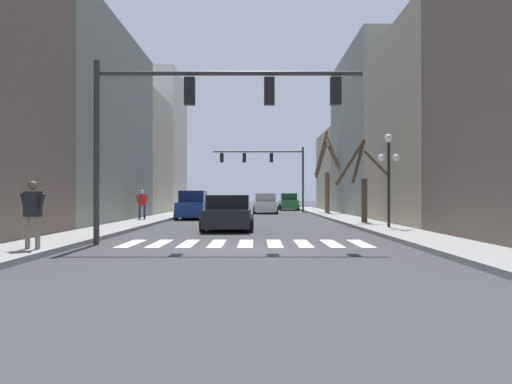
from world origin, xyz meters
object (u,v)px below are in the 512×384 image
(car_parked_right_near, at_px, (266,204))
(street_tree_right_near, at_px, (329,173))
(car_driving_away_lane, at_px, (194,206))
(pedestrian_crossing_street, at_px, (143,202))
(traffic_signal_far, at_px, (269,163))
(pedestrian_on_left_sidewalk, at_px, (34,209))
(traffic_signal_near, at_px, (202,106))
(street_tree_right_mid, at_px, (363,183))
(car_driving_toward_lane, at_px, (289,202))
(car_parked_left_far, at_px, (229,213))
(street_lamp_right_corner, at_px, (390,161))

(car_parked_right_near, height_order, street_tree_right_near, street_tree_right_near)
(car_driving_away_lane, distance_m, pedestrian_crossing_street, 4.28)
(traffic_signal_far, height_order, pedestrian_on_left_sidewalk, traffic_signal_far)
(car_driving_away_lane, height_order, street_tree_right_near, street_tree_right_near)
(street_tree_right_near, bearing_deg, traffic_signal_near, -107.00)
(traffic_signal_near, relative_size, traffic_signal_far, 1.00)
(car_driving_away_lane, distance_m, street_tree_right_mid, 11.69)
(car_driving_away_lane, height_order, street_tree_right_mid, street_tree_right_mid)
(car_driving_away_lane, relative_size, pedestrian_on_left_sidewalk, 2.63)
(traffic_signal_near, height_order, car_driving_away_lane, traffic_signal_near)
(car_driving_toward_lane, bearing_deg, street_tree_right_near, -168.59)
(traffic_signal_far, height_order, car_driving_toward_lane, traffic_signal_far)
(pedestrian_crossing_street, xyz_separation_m, street_tree_right_mid, (11.94, -3.29, 1.01))
(traffic_signal_far, relative_size, car_driving_toward_lane, 1.76)
(car_parked_left_far, xyz_separation_m, car_driving_toward_lane, (4.60, 30.03, 0.09))
(street_lamp_right_corner, xyz_separation_m, car_parked_right_near, (-4.91, 20.93, -2.21))
(car_parked_left_far, distance_m, pedestrian_crossing_street, 8.69)
(car_parked_left_far, distance_m, car_driving_away_lane, 10.69)
(street_lamp_right_corner, distance_m, street_tree_right_near, 18.48)
(traffic_signal_far, xyz_separation_m, pedestrian_on_left_sidewalk, (-6.78, -32.55, -3.27))
(traffic_signal_near, distance_m, street_tree_right_mid, 12.47)
(street_lamp_right_corner, bearing_deg, car_driving_toward_lane, 94.33)
(street_tree_right_mid, distance_m, street_tree_right_near, 14.57)
(car_parked_right_near, xyz_separation_m, pedestrian_crossing_street, (-7.34, -13.68, 0.36))
(traffic_signal_far, xyz_separation_m, car_driving_away_lane, (-5.15, -13.12, -3.60))
(car_parked_right_near, distance_m, street_tree_right_near, 6.14)
(car_parked_right_near, relative_size, pedestrian_crossing_street, 2.61)
(car_driving_away_lane, relative_size, pedestrian_crossing_street, 2.71)
(pedestrian_crossing_street, bearing_deg, street_lamp_right_corner, -35.59)
(car_parked_right_near, distance_m, pedestrian_on_left_sidewalk, 30.33)
(traffic_signal_near, bearing_deg, street_tree_right_near, 73.00)
(traffic_signal_far, distance_m, car_driving_toward_lane, 7.87)
(car_driving_toward_lane, bearing_deg, car_parked_left_far, 171.30)
(street_lamp_right_corner, height_order, pedestrian_crossing_street, street_lamp_right_corner)
(car_parked_right_near, bearing_deg, traffic_signal_near, 174.73)
(traffic_signal_near, xyz_separation_m, car_driving_away_lane, (-2.35, 16.79, -3.43))
(car_parked_left_far, distance_m, street_tree_right_mid, 7.63)
(car_parked_right_near, bearing_deg, street_lamp_right_corner, -166.79)
(traffic_signal_near, relative_size, car_parked_right_near, 1.89)
(car_parked_left_far, bearing_deg, car_parked_right_near, 174.45)
(pedestrian_on_left_sidewalk, bearing_deg, traffic_signal_far, 91.74)
(street_tree_right_mid, bearing_deg, pedestrian_crossing_street, 164.58)
(car_parked_left_far, bearing_deg, street_tree_right_mid, 118.26)
(street_lamp_right_corner, bearing_deg, car_parked_right_near, 103.21)
(street_lamp_right_corner, distance_m, car_parked_right_near, 21.61)
(car_driving_away_lane, relative_size, street_tree_right_near, 0.70)
(street_tree_right_mid, bearing_deg, car_driving_away_lane, 144.40)
(car_driving_toward_lane, height_order, street_tree_right_mid, street_tree_right_mid)
(traffic_signal_far, height_order, street_lamp_right_corner, traffic_signal_far)
(traffic_signal_far, height_order, car_parked_right_near, traffic_signal_far)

